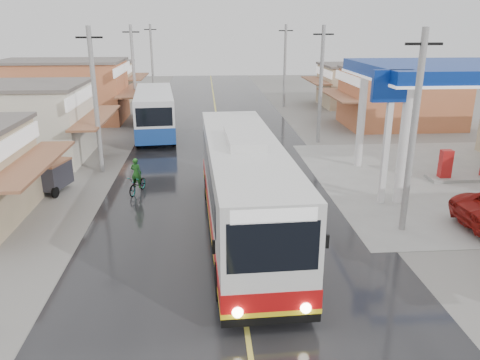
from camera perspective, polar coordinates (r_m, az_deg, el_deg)
The scene contains 11 objects.
ground at distance 19.01m, azimuth -0.83°, elevation -6.70°, with size 120.00×120.00×0.00m, color slate.
road at distance 33.18m, azimuth -2.42°, elevation 4.44°, with size 12.00×90.00×0.02m, color black.
centre_line at distance 33.17m, azimuth -2.42°, elevation 4.47°, with size 0.15×90.00×0.01m, color #D8CC4C.
shopfronts_left at distance 38.02m, azimuth -22.64°, elevation 4.84°, with size 11.00×44.00×5.20m, color tan, non-canonical shape.
shopfronts_right at distance 34.24m, azimuth 23.79°, elevation 3.29°, with size 11.00×44.00×4.80m, color beige, non-canonical shape.
utility_poles_left at distance 34.66m, azimuth -14.16°, elevation 4.49°, with size 1.60×50.00×8.00m, color gray, non-canonical shape.
utility_poles_right at distance 34.12m, azimuth 9.45°, elevation 4.59°, with size 1.60×36.00×8.00m, color gray, non-canonical shape.
coach_bus at distance 18.38m, azimuth 0.43°, elevation -0.89°, with size 3.36×13.32×4.13m.
second_bus at distance 35.96m, azimuth -10.35°, elevation 8.16°, with size 3.63×10.19×3.31m.
cyclist at distance 23.86m, azimuth -12.41°, elevation -0.19°, with size 1.11×1.83×1.87m.
tricycle_near at distance 25.28m, azimuth -21.93°, elevation 0.63°, with size 1.78×2.31×1.58m.
Camera 1 is at (-1.01, -17.15, 8.13)m, focal length 35.00 mm.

